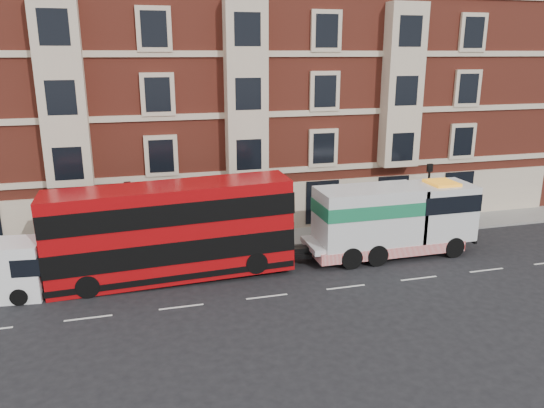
{
  "coord_description": "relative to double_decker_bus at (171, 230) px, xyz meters",
  "views": [
    {
      "loc": [
        -5.74,
        -22.04,
        11.06
      ],
      "look_at": [
        1.34,
        4.0,
        3.34
      ],
      "focal_mm": 35.0,
      "sensor_mm": 36.0,
      "label": 1
    }
  ],
  "objects": [
    {
      "name": "pedestrian",
      "position": [
        -5.99,
        4.35,
        -1.51
      ],
      "size": [
        0.8,
        0.71,
        1.84
      ],
      "primitive_type": "imported",
      "rotation": [
        0.0,
        0.0,
        -0.5
      ],
      "color": "#1B2636",
      "rests_on": "sidewalk"
    },
    {
      "name": "tow_truck",
      "position": [
        12.06,
        -0.0,
        -0.45
      ],
      "size": [
        9.62,
        2.84,
        4.01
      ],
      "color": "silver",
      "rests_on": "ground"
    },
    {
      "name": "double_decker_bus",
      "position": [
        0.0,
        0.0,
        0.0
      ],
      "size": [
        12.01,
        2.76,
        4.86
      ],
      "color": "#A2090C",
      "rests_on": "ground"
    },
    {
      "name": "lamp_post_east",
      "position": [
        16.04,
        2.84,
        0.1
      ],
      "size": [
        0.35,
        0.15,
        4.35
      ],
      "color": "black",
      "rests_on": "sidewalk"
    },
    {
      "name": "lamp_post_west",
      "position": [
        -1.96,
        2.84,
        0.1
      ],
      "size": [
        0.35,
        0.15,
        4.35
      ],
      "color": "black",
      "rests_on": "sidewalk"
    },
    {
      "name": "victorian_terrace",
      "position": [
        4.54,
        11.64,
        7.49
      ],
      "size": [
        45.0,
        12.0,
        20.4
      ],
      "color": "maroon",
      "rests_on": "ground"
    },
    {
      "name": "ground",
      "position": [
        4.04,
        -3.36,
        -2.58
      ],
      "size": [
        120.0,
        120.0,
        0.0
      ],
      "primitive_type": "plane",
      "color": "black",
      "rests_on": "ground"
    },
    {
      "name": "sidewalk",
      "position": [
        4.04,
        4.14,
        -2.5
      ],
      "size": [
        90.0,
        3.0,
        0.15
      ],
      "primitive_type": "cube",
      "color": "slate",
      "rests_on": "ground"
    }
  ]
}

